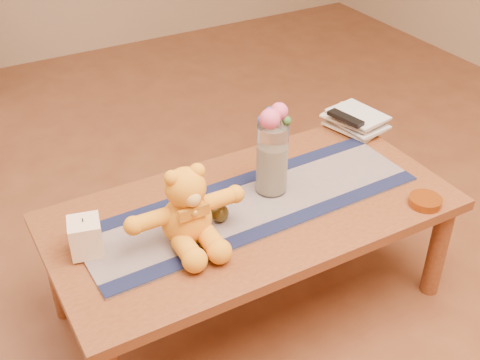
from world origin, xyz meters
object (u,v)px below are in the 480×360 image
teddy_bear (186,205)px  glass_vase (272,159)px  bronze_ball (219,213)px  amber_dish (425,201)px  book_bottom (342,133)px  tv_remote (346,118)px  pillar_candle (86,237)px

teddy_bear → glass_vase: size_ratio=1.43×
bronze_ball → amber_dish: 0.72m
bronze_ball → amber_dish: (0.67, -0.26, -0.03)m
teddy_bear → glass_vase: bearing=15.5°
bronze_ball → book_bottom: (0.71, 0.27, -0.03)m
book_bottom → tv_remote: size_ratio=1.39×
glass_vase → teddy_bear: bearing=-165.7°
pillar_candle → tv_remote: 1.16m
amber_dish → pillar_candle: bearing=163.5°
teddy_bear → bronze_ball: size_ratio=6.01×
glass_vase → amber_dish: 0.55m
pillar_candle → bronze_ball: pillar_candle is taller
pillar_candle → bronze_ball: (0.43, -0.06, -0.03)m
glass_vase → amber_dish: (0.42, -0.33, -0.12)m
amber_dish → teddy_bear: bearing=163.6°
bronze_ball → amber_dish: size_ratio=0.55×
glass_vase → tv_remote: bearing=21.8°
teddy_bear → bronze_ball: 0.16m
pillar_candle → book_bottom: (1.14, 0.20, -0.06)m
pillar_candle → amber_dish: 1.14m
teddy_bear → amber_dish: size_ratio=3.28×
book_bottom → pillar_candle: bearing=175.0°
book_bottom → tv_remote: bearing=-93.0°
bronze_ball → book_bottom: 0.76m
pillar_candle → tv_remote: pillar_candle is taller
bronze_ball → amber_dish: bearing=-21.3°
pillar_candle → book_bottom: bearing=10.0°
glass_vase → book_bottom: bearing=22.9°
teddy_bear → amber_dish: 0.84m
pillar_candle → glass_vase: bearing=0.4°
glass_vase → book_bottom: 0.52m
book_bottom → bronze_ball: bearing=-174.5°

